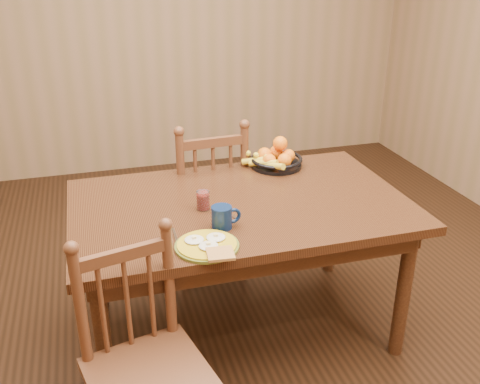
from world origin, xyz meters
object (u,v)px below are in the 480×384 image
object	(u,v)px
chair_far	(207,202)
breakfast_plate	(208,245)
dining_table	(240,217)
fruit_bowl	(276,159)
chair_near	(144,365)
coffee_mug	(223,217)

from	to	relation	value
chair_far	breakfast_plate	world-z (taller)	chair_far
dining_table	breakfast_plate	world-z (taller)	breakfast_plate
fruit_bowl	breakfast_plate	bearing A→B (deg)	-126.40
chair_near	fruit_bowl	distance (m)	1.40
chair_far	fruit_bowl	size ratio (longest dim) A/B	3.05
breakfast_plate	coffee_mug	bearing A→B (deg)	56.01
chair_near	coffee_mug	bearing A→B (deg)	32.21
dining_table	chair_far	bearing A→B (deg)	93.41
chair_far	chair_near	bearing A→B (deg)	63.64
dining_table	fruit_bowl	xyz separation A→B (m)	(0.32, 0.38, 0.13)
chair_near	breakfast_plate	world-z (taller)	chair_near
chair_far	chair_near	size ratio (longest dim) A/B	1.06
chair_far	fruit_bowl	bearing A→B (deg)	145.49
breakfast_plate	chair_far	bearing A→B (deg)	77.67
dining_table	chair_far	size ratio (longest dim) A/B	1.62
breakfast_plate	coffee_mug	xyz separation A→B (m)	(0.10, 0.15, 0.04)
chair_near	coffee_mug	size ratio (longest dim) A/B	6.94
fruit_bowl	chair_near	bearing A→B (deg)	-130.22
dining_table	chair_far	xyz separation A→B (m)	(-0.04, 0.59, -0.18)
fruit_bowl	coffee_mug	bearing A→B (deg)	-126.98
fruit_bowl	dining_table	bearing A→B (deg)	-129.74
chair_near	coffee_mug	xyz separation A→B (m)	(0.41, 0.42, 0.35)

